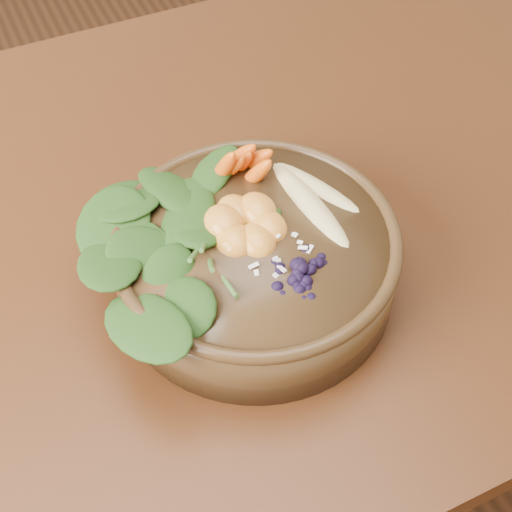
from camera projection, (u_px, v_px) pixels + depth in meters
ground at (183, 477)px, 1.45m from camera, size 4.00×4.00×0.00m
dining_table at (144, 277)px, 0.94m from camera, size 1.60×0.90×0.75m
stoneware_bowl at (256, 262)px, 0.79m from camera, size 0.39×0.39×0.08m
kale_heap at (181, 211)px, 0.75m from camera, size 0.25×0.23×0.05m
carrot_cluster at (244, 144)px, 0.79m from camera, size 0.08×0.08×0.09m
banana_halves at (314, 185)px, 0.78m from camera, size 0.09×0.18×0.03m
mandarin_cluster at (245, 215)px, 0.75m from camera, size 0.11×0.12×0.03m
blueberry_pile at (301, 257)px, 0.71m from camera, size 0.17×0.14×0.04m
coconut_flakes at (271, 245)px, 0.74m from camera, size 0.12×0.10×0.01m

